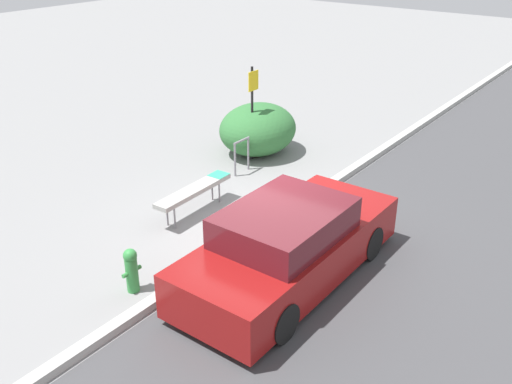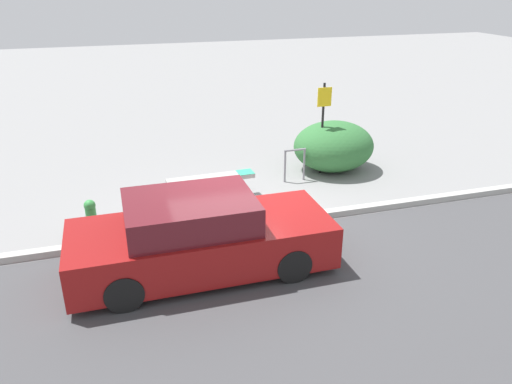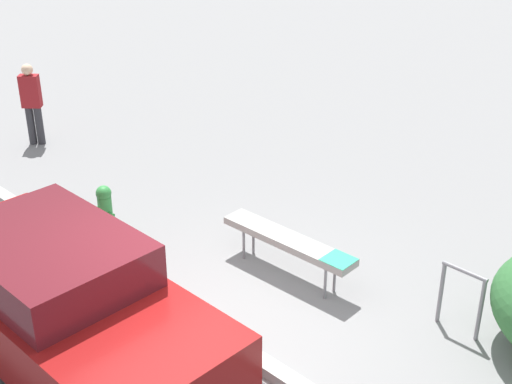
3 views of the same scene
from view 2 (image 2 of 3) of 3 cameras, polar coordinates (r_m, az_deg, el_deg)
ground_plane at (r=10.01m, az=-2.02°, el=-4.23°), size 60.00×60.00×0.00m
curb at (r=9.98m, az=-2.02°, el=-3.90°), size 60.00×0.20×0.13m
bench at (r=11.14m, az=-5.11°, el=1.53°), size 1.97×0.42×0.57m
bike_rack at (r=12.17m, az=4.45°, el=3.49°), size 0.55×0.05×0.83m
sign_post at (r=12.49m, az=7.64°, el=8.12°), size 0.36×0.08×2.30m
fire_hydrant at (r=10.07m, az=-18.30°, el=-2.74°), size 0.36×0.22×0.77m
shrub_hedge at (r=13.00m, az=8.86°, el=5.20°), size 2.08×1.82×1.27m
parked_car_near at (r=8.45m, az=-6.47°, el=-5.15°), size 4.37×1.76×1.36m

